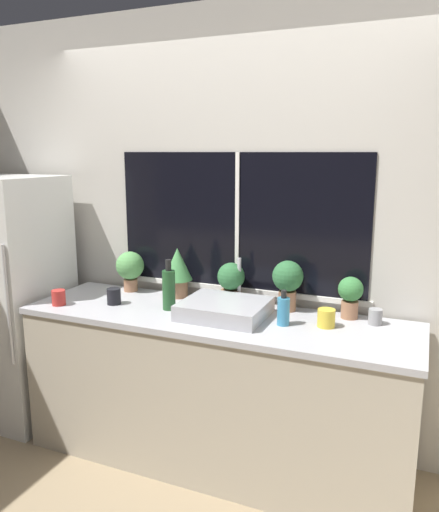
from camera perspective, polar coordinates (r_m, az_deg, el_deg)
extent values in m
plane|color=#937F60|center=(3.05, -3.17, -25.18)|extent=(14.00, 14.00, 0.00)
cube|color=#BCB7AD|center=(3.13, 2.30, 2.91)|extent=(8.00, 0.06, 2.70)
cube|color=black|center=(3.09, 2.07, 4.00)|extent=(1.61, 0.01, 0.84)
cube|color=silver|center=(3.08, 2.03, 3.98)|extent=(0.02, 0.01, 0.84)
cube|color=silver|center=(3.17, 1.97, -3.81)|extent=(1.67, 0.04, 0.03)
cube|color=#BCB7AD|center=(4.93, -18.48, 5.58)|extent=(0.06, 7.00, 2.70)
cube|color=#B2A893|center=(3.06, -0.53, -15.25)|extent=(2.25, 0.64, 0.88)
cube|color=#ADADB2|center=(2.88, -0.54, -7.12)|extent=(2.28, 0.67, 0.03)
cube|color=silver|center=(3.74, -22.85, -4.58)|extent=(0.69, 0.61, 1.68)
cylinder|color=silver|center=(3.29, -23.03, -5.25)|extent=(0.02, 0.02, 0.75)
cube|color=#ADADB2|center=(2.85, 0.58, -6.05)|extent=(0.47, 0.40, 0.09)
cylinder|color=#B7B7BC|center=(3.06, 2.23, -5.36)|extent=(0.04, 0.04, 0.03)
cylinder|color=#B7B7BC|center=(3.02, 2.26, -2.69)|extent=(0.02, 0.02, 0.26)
cylinder|color=#9E6B4C|center=(3.41, -10.11, -3.27)|extent=(0.09, 0.09, 0.08)
sphere|color=#569951|center=(3.38, -10.20, -1.07)|extent=(0.19, 0.19, 0.19)
cylinder|color=#9E6B4C|center=(3.23, -4.77, -3.68)|extent=(0.13, 0.13, 0.11)
cone|color=#478E4C|center=(3.19, -4.82, -0.91)|extent=(0.19, 0.19, 0.21)
cylinder|color=#9E6B4C|center=(3.09, 1.33, -4.65)|extent=(0.12, 0.12, 0.09)
sphere|color=#2D6638|center=(3.05, 1.35, -2.35)|extent=(0.17, 0.17, 0.17)
cylinder|color=#9E6B4C|center=(2.98, 7.73, -5.08)|extent=(0.10, 0.10, 0.12)
sphere|color=#2D6638|center=(2.94, 7.81, -2.29)|extent=(0.18, 0.18, 0.18)
cylinder|color=#9E6B4C|center=(2.91, 14.64, -5.94)|extent=(0.09, 0.09, 0.10)
sphere|color=#387A3D|center=(2.88, 14.76, -3.68)|extent=(0.14, 0.14, 0.14)
cylinder|color=teal|center=(2.72, 7.31, -6.31)|extent=(0.07, 0.07, 0.15)
cylinder|color=black|center=(2.69, 7.37, -4.34)|extent=(0.03, 0.03, 0.04)
cylinder|color=#235128|center=(2.97, -5.81, -3.90)|extent=(0.08, 0.08, 0.24)
cylinder|color=black|center=(2.93, -5.87, -1.06)|extent=(0.03, 0.03, 0.07)
cylinder|color=black|center=(3.14, -11.98, -4.53)|extent=(0.08, 0.08, 0.10)
cylinder|color=gray|center=(2.85, 17.37, -6.64)|extent=(0.07, 0.07, 0.09)
cylinder|color=gold|center=(2.74, 12.10, -6.95)|extent=(0.09, 0.09, 0.10)
cylinder|color=#B72D28|center=(3.21, -17.91, -4.54)|extent=(0.08, 0.08, 0.09)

